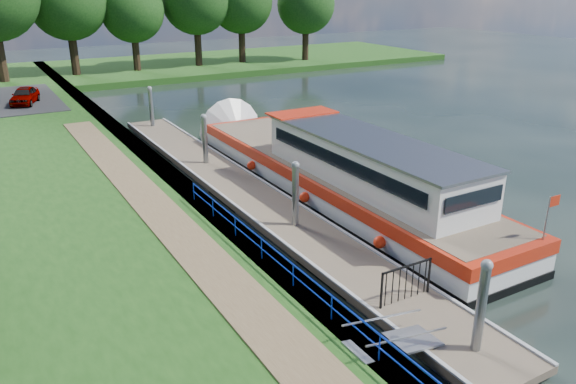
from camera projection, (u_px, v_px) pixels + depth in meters
ground at (459, 351)px, 14.86m from camera, size 160.00×160.00×0.00m
bank_edge at (175, 186)px, 25.67m from camera, size 1.10×90.00×0.78m
far_bank at (188, 65)px, 62.47m from camera, size 60.00×18.00×0.60m
footpath at (191, 245)px, 18.99m from camera, size 1.60×40.00×0.05m
blue_fence at (311, 285)px, 15.54m from camera, size 0.04×18.04×0.72m
pontoon at (244, 193)px, 25.32m from camera, size 2.50×30.00×0.56m
mooring_piles at (244, 171)px, 24.93m from camera, size 0.30×27.30×3.55m
gangway at (394, 343)px, 14.18m from camera, size 2.58×1.00×0.92m
gate_panel at (406, 278)px, 16.23m from camera, size 1.85×0.05×1.15m
barge at (328, 170)px, 25.58m from camera, size 4.36×21.15×4.78m
car_a at (25, 95)px, 40.25m from camera, size 2.61×3.87×1.22m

